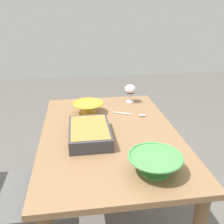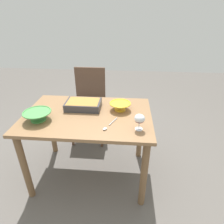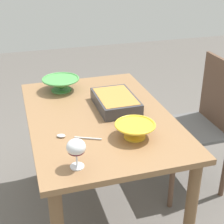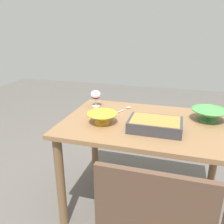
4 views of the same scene
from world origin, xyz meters
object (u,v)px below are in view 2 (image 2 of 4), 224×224
object	(u,v)px
dining_table	(88,125)
small_bowl	(120,106)
serving_spoon	(108,126)
casserole_dish	(83,104)
mixing_bowl	(38,115)
wine_glass	(140,119)
chair	(90,101)

from	to	relation	value
dining_table	small_bowl	distance (m)	0.35
dining_table	serving_spoon	bearing A→B (deg)	135.41
casserole_dish	serving_spoon	xyz separation A→B (m)	(-0.27, 0.32, -0.03)
casserole_dish	small_bowl	xyz separation A→B (m)	(-0.36, 0.01, 0.00)
dining_table	mixing_bowl	distance (m)	0.46
mixing_bowl	dining_table	bearing A→B (deg)	-160.27
wine_glass	mixing_bowl	xyz separation A→B (m)	(0.87, -0.07, -0.05)
chair	serving_spoon	world-z (taller)	chair
wine_glass	chair	bearing A→B (deg)	-58.47
wine_glass	serving_spoon	size ratio (longest dim) A/B	0.64
casserole_dish	chair	bearing A→B (deg)	-83.34
dining_table	wine_glass	distance (m)	0.55
chair	mixing_bowl	xyz separation A→B (m)	(0.27, 0.90, 0.28)
wine_glass	small_bowl	xyz separation A→B (m)	(0.17, -0.33, -0.05)
dining_table	casserole_dish	size ratio (longest dim) A/B	3.50
chair	wine_glass	world-z (taller)	chair
dining_table	casserole_dish	world-z (taller)	casserole_dish
mixing_bowl	serving_spoon	bearing A→B (deg)	174.53
chair	serving_spoon	xyz separation A→B (m)	(-0.35, 0.96, 0.24)
serving_spoon	casserole_dish	bearing A→B (deg)	-50.12
dining_table	serving_spoon	size ratio (longest dim) A/B	5.49
serving_spoon	mixing_bowl	bearing A→B (deg)	-5.47
mixing_bowl	small_bowl	world-z (taller)	mixing_bowl
casserole_dish	mixing_bowl	xyz separation A→B (m)	(0.34, 0.27, 0.01)
dining_table	chair	world-z (taller)	chair
chair	mixing_bowl	bearing A→B (deg)	73.43
chair	mixing_bowl	world-z (taller)	chair
dining_table	chair	distance (m)	0.78
wine_glass	small_bowl	distance (m)	0.37
small_bowl	serving_spoon	world-z (taller)	small_bowl
serving_spoon	chair	bearing A→B (deg)	-70.28
casserole_dish	mixing_bowl	distance (m)	0.43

